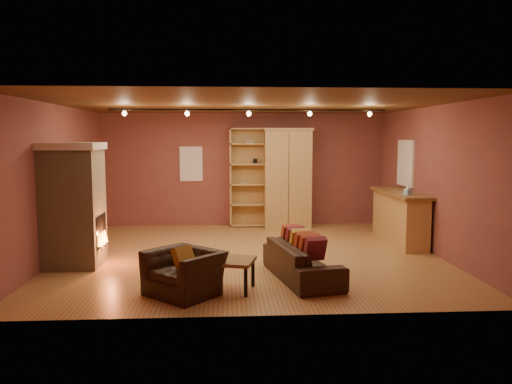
{
  "coord_description": "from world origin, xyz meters",
  "views": [
    {
      "loc": [
        -0.43,
        -9.23,
        2.21
      ],
      "look_at": [
        0.13,
        0.2,
        1.17
      ],
      "focal_mm": 35.0,
      "sensor_mm": 36.0,
      "label": 1
    }
  ],
  "objects": [
    {
      "name": "bookcase",
      "position": [
        0.15,
        3.12,
        1.24
      ],
      "size": [
        1.0,
        0.39,
        2.43
      ],
      "color": "tan",
      "rests_on": "floor"
    },
    {
      "name": "tissue_box",
      "position": [
        3.15,
        0.35,
        1.17
      ],
      "size": [
        0.14,
        0.14,
        0.21
      ],
      "rotation": [
        0.0,
        0.0,
        0.28
      ],
      "color": "#82ADD0",
      "rests_on": "bar_counter"
    },
    {
      "name": "back_wall",
      "position": [
        0.0,
        3.25,
        1.4
      ],
      "size": [
        7.0,
        0.02,
        2.8
      ],
      "primitive_type": "cube",
      "color": "brown",
      "rests_on": "floor"
    },
    {
      "name": "armoire",
      "position": [
        1.07,
        2.94,
        1.22
      ],
      "size": [
        1.19,
        0.68,
        2.43
      ],
      "color": "tan",
      "rests_on": "floor"
    },
    {
      "name": "right_wall",
      "position": [
        3.5,
        0.0,
        1.4
      ],
      "size": [
        0.02,
        6.5,
        2.8
      ],
      "primitive_type": "cube",
      "color": "brown",
      "rests_on": "floor"
    },
    {
      "name": "bar_counter",
      "position": [
        3.2,
        0.93,
        0.55
      ],
      "size": [
        0.6,
        2.25,
        1.08
      ],
      "color": "tan",
      "rests_on": "floor"
    },
    {
      "name": "floor",
      "position": [
        0.0,
        0.0,
        0.0
      ],
      "size": [
        7.0,
        7.0,
        0.0
      ],
      "primitive_type": "plane",
      "color": "olive",
      "rests_on": "ground"
    },
    {
      "name": "ceiling",
      "position": [
        0.0,
        0.0,
        2.8
      ],
      "size": [
        7.0,
        7.0,
        0.0
      ],
      "primitive_type": "plane",
      "rotation": [
        3.14,
        0.0,
        0.0
      ],
      "color": "brown",
      "rests_on": "back_wall"
    },
    {
      "name": "right_window",
      "position": [
        3.47,
        1.4,
        1.65
      ],
      "size": [
        0.05,
        0.9,
        1.0
      ],
      "primitive_type": "cube",
      "color": "white",
      "rests_on": "right_wall"
    },
    {
      "name": "loveseat",
      "position": [
        0.74,
        -1.64,
        0.39
      ],
      "size": [
        0.91,
        1.96,
        0.78
      ],
      "rotation": [
        0.0,
        0.0,
        1.77
      ],
      "color": "black",
      "rests_on": "floor"
    },
    {
      "name": "fireplace",
      "position": [
        -3.04,
        -0.6,
        1.06
      ],
      "size": [
        1.01,
        0.98,
        2.12
      ],
      "color": "tan",
      "rests_on": "floor"
    },
    {
      "name": "back_window",
      "position": [
        -1.3,
        3.23,
        1.55
      ],
      "size": [
        0.56,
        0.04,
        0.86
      ],
      "primitive_type": "cube",
      "color": "white",
      "rests_on": "back_wall"
    },
    {
      "name": "coffee_table",
      "position": [
        -0.35,
        -2.18,
        0.39
      ],
      "size": [
        0.73,
        0.73,
        0.46
      ],
      "rotation": [
        0.0,
        0.0,
        -0.25
      ],
      "color": "brown",
      "rests_on": "floor"
    },
    {
      "name": "left_wall",
      "position": [
        -3.5,
        0.0,
        1.4
      ],
      "size": [
        0.02,
        6.5,
        2.8
      ],
      "primitive_type": "cube",
      "color": "brown",
      "rests_on": "floor"
    },
    {
      "name": "armchair",
      "position": [
        -1.03,
        -2.34,
        0.42
      ],
      "size": [
        1.13,
        1.11,
        0.84
      ],
      "rotation": [
        0.0,
        0.0,
        -0.74
      ],
      "color": "black",
      "rests_on": "floor"
    },
    {
      "name": "track_rail",
      "position": [
        0.0,
        0.2,
        2.69
      ],
      "size": [
        5.2,
        0.09,
        0.13
      ],
      "color": "black",
      "rests_on": "ceiling"
    }
  ]
}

